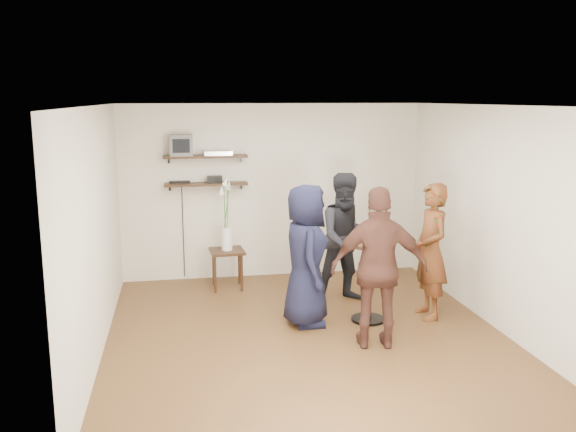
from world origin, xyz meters
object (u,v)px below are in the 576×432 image
Objects in this scene: drinks_table at (369,271)px; person_brown at (379,268)px; person_dark at (347,238)px; person_navy at (306,255)px; crt_monitor at (181,145)px; radio at (215,179)px; person_plaid at (431,251)px; dvd_deck at (218,153)px; side_table at (227,256)px.

person_brown is (-0.14, -0.76, 0.25)m from drinks_table.
person_dark is 1.02× the size of person_navy.
drinks_table is (2.18, -2.03, -1.38)m from crt_monitor.
drinks_table is 0.58× the size of person_navy.
person_navy is 0.96× the size of person_brown.
person_dark is at bearing -37.27° from radio.
drinks_table is 0.57× the size of person_dark.
radio is 0.13× the size of person_navy.
person_navy is (-0.78, 0.04, 0.22)m from drinks_table.
person_plaid is at bearing 0.13° from drinks_table.
dvd_deck is at bearing 129.20° from drinks_table.
person_plaid is 1.55m from person_navy.
dvd_deck reaches higher than person_brown.
person_brown is at bearing -138.77° from person_navy.
dvd_deck is 0.23× the size of person_brown.
crt_monitor is at bearing 180.00° from dvd_deck.
side_table is 1.80m from person_navy.
person_dark is (1.65, -1.26, -0.66)m from radio.
person_navy reaches higher than radio.
crt_monitor is 0.80× the size of dvd_deck.
crt_monitor reaches higher than dvd_deck.
person_dark is at bearing -41.24° from person_navy.
crt_monitor is 3.77m from person_plaid.
person_dark is (2.12, -1.26, -1.16)m from crt_monitor.
person_plaid is 0.95× the size of person_brown.
radio reaches higher than side_table.
dvd_deck is (0.52, 0.00, -0.12)m from crt_monitor.
dvd_deck is 2.42m from person_navy.
person_navy is (0.81, -1.56, 0.38)m from side_table.
crt_monitor is 0.32× the size of drinks_table.
crt_monitor is at bearing 144.61° from person_dark.
person_navy is at bearing 177.12° from drinks_table.
person_navy is at bearing -138.76° from person_dark.
radio is 0.13× the size of person_dark.
person_navy is (0.94, -1.99, -0.67)m from radio.
person_brown is at bearing -50.27° from person_plaid.
person_dark is (1.59, -1.26, -1.04)m from dvd_deck.
person_plaid is (2.36, -1.60, 0.37)m from side_table.
person_plaid reaches higher than radio.
side_table is 0.57× the size of drinks_table.
person_navy is (1.40, -1.99, -1.17)m from crt_monitor.
radio is 0.39× the size of side_table.
person_dark is (-0.84, 0.77, 0.02)m from person_plaid.
person_navy is (-0.71, -0.73, -0.01)m from person_dark.
person_brown is at bearing -58.54° from side_table.
crt_monitor is 0.68m from radio.
side_table is (0.59, -0.43, -1.55)m from crt_monitor.
dvd_deck reaches higher than side_table.
side_table is at bearing -80.86° from dvd_deck.
radio reaches higher than drinks_table.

